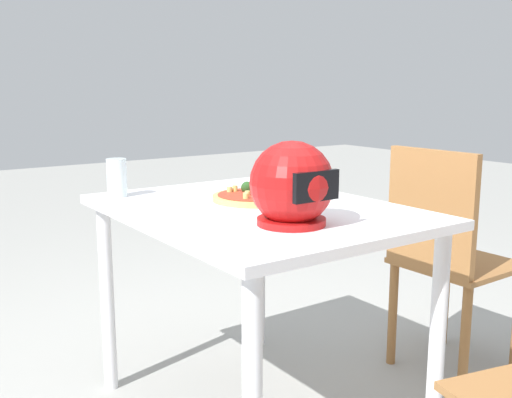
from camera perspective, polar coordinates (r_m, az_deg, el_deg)
name	(u,v)px	position (r m, az deg, el deg)	size (l,w,h in m)	color
dining_table	(257,235)	(1.97, 0.09, -3.41)	(0.81, 1.07, 0.74)	white
pizza_plate	(255,202)	(1.99, -0.09, -0.29)	(0.33, 0.33, 0.01)	white
pizza	(256,196)	(1.98, -0.03, 0.27)	(0.28, 0.28, 0.05)	tan
motorcycle_helmet	(292,185)	(1.67, 3.45, 1.32)	(0.24, 0.24, 0.24)	#B21414
drinking_glass	(117,178)	(2.16, -13.13, 1.99)	(0.07, 0.07, 0.14)	silver
chair_side	(444,250)	(2.41, 17.50, -4.70)	(0.41, 0.41, 0.90)	#996638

